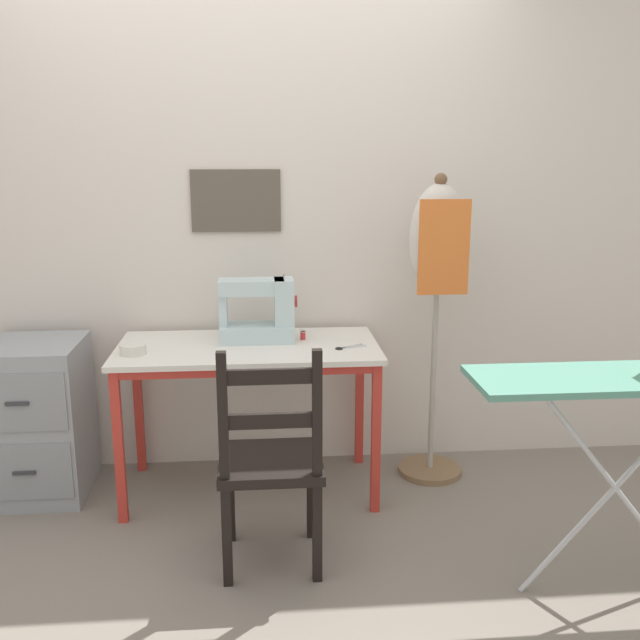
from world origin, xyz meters
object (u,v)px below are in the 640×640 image
dress_form (438,264)px  sewing_machine (261,312)px  fabric_bowl (133,349)px  ironing_board (626,388)px  filing_cabinet (37,419)px  thread_spool_near_machine (303,336)px  scissors (346,348)px  wooden_chair (271,463)px

dress_form → sewing_machine: bearing=-178.3°
fabric_bowl → ironing_board: bearing=-23.7°
filing_cabinet → fabric_bowl: bearing=-18.8°
fabric_bowl → sewing_machine: bearing=17.6°
sewing_machine → thread_spool_near_machine: size_ratio=8.59×
fabric_bowl → filing_cabinet: size_ratio=0.16×
sewing_machine → thread_spool_near_machine: 0.23m
thread_spool_near_machine → scissors: bearing=-41.0°
dress_form → ironing_board: 1.14m
sewing_machine → wooden_chair: (0.02, -0.73, -0.44)m
thread_spool_near_machine → filing_cabinet: size_ratio=0.06×
scissors → ironing_board: (0.90, -0.83, 0.06)m
scissors → sewing_machine: bearing=156.5°
thread_spool_near_machine → dress_form: 0.73m
fabric_bowl → scissors: bearing=0.9°
fabric_bowl → ironing_board: 2.02m
sewing_machine → scissors: sewing_machine is taller
sewing_machine → thread_spool_near_machine: bearing=-1.1°
sewing_machine → filing_cabinet: 1.18m
wooden_chair → fabric_bowl: bearing=137.4°
thread_spool_near_machine → ironing_board: 1.47m
fabric_bowl → filing_cabinet: fabric_bowl is taller
fabric_bowl → scissors: (0.95, 0.01, -0.02)m
fabric_bowl → dress_form: 1.47m
fabric_bowl → scissors: 0.95m
sewing_machine → filing_cabinet: bearing=-179.4°
fabric_bowl → thread_spool_near_machine: size_ratio=2.75×
sewing_machine → scissors: (0.38, -0.17, -0.14)m
sewing_machine → fabric_bowl: sewing_machine is taller
fabric_bowl → scissors: size_ratio=0.78×
scissors → ironing_board: ironing_board is taller
wooden_chair → dress_form: dress_form is taller
scissors → dress_form: 0.61m
sewing_machine → filing_cabinet: sewing_machine is taller
fabric_bowl → dress_form: dress_form is taller
filing_cabinet → scissors: bearing=-6.1°
fabric_bowl → dress_form: (1.42, 0.21, 0.33)m
sewing_machine → fabric_bowl: bearing=-162.4°
wooden_chair → dress_form: 1.29m
filing_cabinet → thread_spool_near_machine: bearing=0.3°
fabric_bowl → thread_spool_near_machine: (0.77, 0.18, -0.00)m
wooden_chair → dress_form: bearing=42.5°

